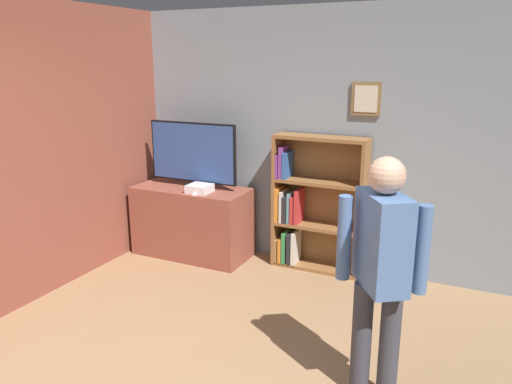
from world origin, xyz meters
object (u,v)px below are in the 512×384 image
at_px(bookshelf, 310,207).
at_px(television, 193,154).
at_px(person, 381,262).
at_px(game_console, 200,188).

bearing_deg(bookshelf, television, -171.99).
xyz_separation_m(television, person, (2.42, -1.67, -0.20)).
xyz_separation_m(game_console, bookshelf, (1.13, 0.36, -0.16)).
height_order(game_console, bookshelf, bookshelf).
bearing_deg(bookshelf, person, -59.05).
bearing_deg(bookshelf, game_console, -162.05).
distance_m(television, game_console, 0.42).
height_order(television, person, person).
distance_m(game_console, person, 2.69).
relative_size(television, game_console, 4.40).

